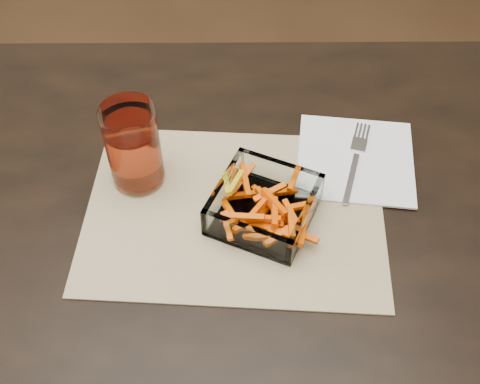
# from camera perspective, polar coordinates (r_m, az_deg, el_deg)

# --- Properties ---
(dining_table) EXTENTS (1.60, 0.90, 0.75)m
(dining_table) POSITION_cam_1_polar(r_m,az_deg,el_deg) (0.97, -4.12, -6.40)
(dining_table) COLOR black
(dining_table) RESTS_ON ground
(placemat) EXTENTS (0.47, 0.36, 0.00)m
(placemat) POSITION_cam_1_polar(r_m,az_deg,el_deg) (0.92, -0.51, -1.77)
(placemat) COLOR tan
(placemat) RESTS_ON dining_table
(glass_bowl) EXTENTS (0.18, 0.18, 0.05)m
(glass_bowl) POSITION_cam_1_polar(r_m,az_deg,el_deg) (0.89, 2.27, -1.39)
(glass_bowl) COLOR white
(glass_bowl) RESTS_ON placemat
(tumbler) EXTENTS (0.08, 0.08, 0.14)m
(tumbler) POSITION_cam_1_polar(r_m,az_deg,el_deg) (0.92, -10.05, 4.06)
(tumbler) COLOR white
(tumbler) RESTS_ON placemat
(napkin) EXTENTS (0.21, 0.21, 0.00)m
(napkin) POSITION_cam_1_polar(r_m,az_deg,el_deg) (1.00, 10.90, 3.07)
(napkin) COLOR white
(napkin) RESTS_ON placemat
(fork) EXTENTS (0.07, 0.18, 0.00)m
(fork) POSITION_cam_1_polar(r_m,az_deg,el_deg) (0.99, 10.91, 3.11)
(fork) COLOR silver
(fork) RESTS_ON napkin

